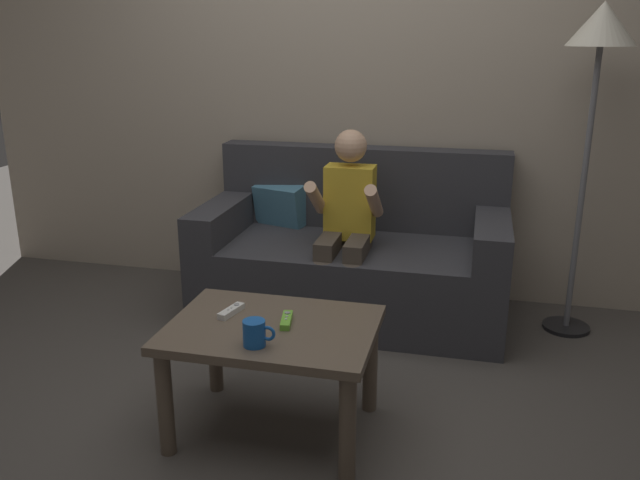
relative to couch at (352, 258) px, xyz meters
name	(u,v)px	position (x,y,z in m)	size (l,w,h in m)	color
ground_plane	(271,423)	(-0.10, -1.19, -0.31)	(9.31, 9.31, 0.00)	#4C4742
wall_back	(351,79)	(-0.10, 0.39, 0.94)	(4.65, 0.05, 2.50)	#B2A38E
couch	(352,258)	(0.00, 0.00, 0.00)	(1.64, 0.80, 0.88)	#38383D
person_seated_on_couch	(346,220)	(0.00, -0.19, 0.28)	(0.36, 0.44, 1.03)	#4C4238
coffee_table	(273,344)	(-0.07, -1.23, 0.06)	(0.78, 0.57, 0.45)	brown
game_remote_lime_near_edge	(286,320)	(-0.02, -1.20, 0.15)	(0.06, 0.14, 0.03)	#72C638
game_remote_white_center	(231,311)	(-0.26, -1.17, 0.15)	(0.07, 0.14, 0.03)	white
coffee_mug	(255,333)	(-0.08, -1.40, 0.19)	(0.12, 0.08, 0.09)	#1959B2
floor_lamp	(599,51)	(1.15, 0.03, 1.11)	(0.32, 0.32, 1.64)	black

